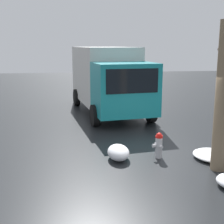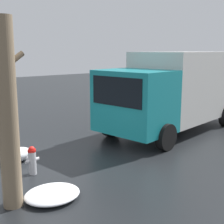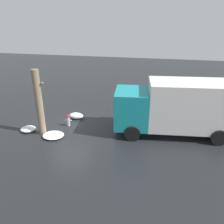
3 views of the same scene
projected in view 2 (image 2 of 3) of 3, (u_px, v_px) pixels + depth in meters
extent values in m
plane|color=black|center=(33.00, 174.00, 8.34)|extent=(60.00, 60.00, 0.00)
cylinder|color=#B7B7BC|center=(32.00, 163.00, 8.28)|extent=(0.21, 0.21, 0.62)
cylinder|color=red|center=(32.00, 151.00, 8.21)|extent=(0.22, 0.22, 0.06)
sphere|color=red|center=(32.00, 150.00, 8.21)|extent=(0.18, 0.18, 0.18)
cylinder|color=#B7B7BC|center=(29.00, 159.00, 8.36)|extent=(0.13, 0.12, 0.11)
cylinder|color=#B7B7BC|center=(27.00, 162.00, 8.15)|extent=(0.11, 0.11, 0.09)
cylinder|color=#B7B7BC|center=(37.00, 159.00, 8.38)|extent=(0.11, 0.11, 0.09)
cylinder|color=#7F6B51|center=(8.00, 116.00, 6.26)|extent=(0.41, 0.41, 3.92)
cylinder|color=#7F6B51|center=(13.00, 60.00, 6.17)|extent=(0.47, 0.12, 0.38)
cube|color=teal|center=(135.00, 101.00, 10.81)|extent=(2.26, 2.73, 2.14)
cube|color=black|center=(116.00, 92.00, 10.02)|extent=(0.31, 2.08, 0.94)
cube|color=silver|center=(187.00, 85.00, 13.29)|extent=(5.40, 3.15, 2.75)
cylinder|color=black|center=(166.00, 137.00, 10.26)|extent=(0.93, 0.40, 0.90)
cylinder|color=black|center=(111.00, 125.00, 11.92)|extent=(0.93, 0.40, 0.90)
cylinder|color=black|center=(176.00, 108.00, 15.31)|extent=(0.93, 0.40, 0.90)
ellipsoid|color=white|center=(52.00, 194.00, 6.96)|extent=(1.26, 1.13, 0.20)
ellipsoid|color=white|center=(16.00, 155.00, 9.24)|extent=(1.00, 0.63, 0.42)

